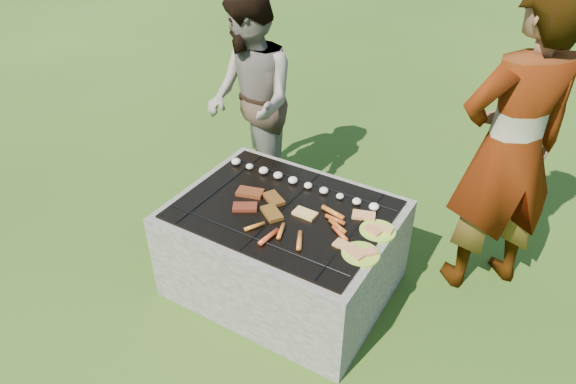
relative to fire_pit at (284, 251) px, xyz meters
name	(u,v)px	position (x,y,z in m)	size (l,w,h in m)	color
lawn	(284,283)	(0.00, 0.00, -0.28)	(60.00, 60.00, 0.00)	#224411
fire_pit	(284,251)	(0.00, 0.00, 0.00)	(1.30, 1.00, 0.62)	#A6A094
mushrooms	(297,182)	(-0.06, 0.26, 0.35)	(1.06, 0.06, 0.04)	beige
pork_slabs	(260,202)	(-0.15, -0.03, 0.34)	(0.41, 0.31, 0.02)	#9C401C
sausages	(308,228)	(0.22, -0.10, 0.34)	(0.55, 0.49, 0.03)	#CF5622
bread_on_grate	(335,221)	(0.32, 0.04, 0.34)	(0.45, 0.40, 0.02)	#F3D67C
plate_far	(378,231)	(0.56, 0.09, 0.33)	(0.26, 0.26, 0.03)	#C2E035
plate_near	(361,254)	(0.56, -0.14, 0.33)	(0.26, 0.26, 0.03)	#C5D633
cook	(510,151)	(1.06, 0.72, 0.68)	(0.70, 0.46, 1.92)	#A99C8D
bystander	(250,102)	(-0.77, 0.79, 0.53)	(0.79, 0.61, 1.62)	gray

